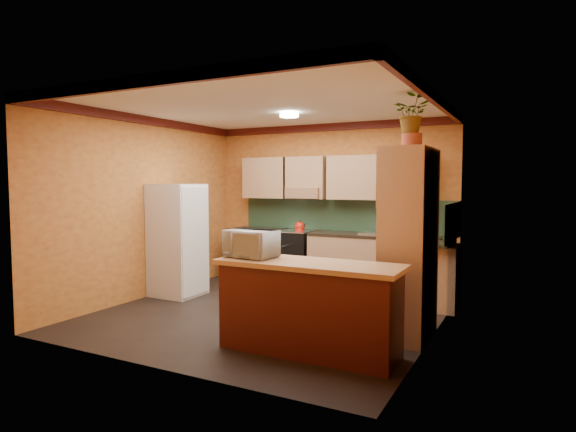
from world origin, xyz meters
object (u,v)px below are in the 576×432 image
at_px(fridge, 178,240).
at_px(base_cabinets_back, 330,261).
at_px(stove, 296,258).
at_px(microwave, 251,244).
at_px(pantry, 409,243).
at_px(breakfast_bar, 309,310).

bearing_deg(fridge, base_cabinets_back, 38.85).
bearing_deg(stove, microwave, -72.67).
bearing_deg(stove, base_cabinets_back, 0.00).
height_order(stove, pantry, pantry).
xyz_separation_m(pantry, breakfast_bar, (-0.77, -0.99, -0.61)).
height_order(stove, fridge, fridge).
distance_m(stove, pantry, 3.07).
height_order(pantry, microwave, pantry).
bearing_deg(breakfast_bar, pantry, 52.27).
bearing_deg(microwave, breakfast_bar, 4.50).
distance_m(base_cabinets_back, microwave, 2.97).
distance_m(base_cabinets_back, stove, 0.63).
bearing_deg(microwave, base_cabinets_back, 99.96).
bearing_deg(base_cabinets_back, stove, -180.00).
bearing_deg(breakfast_bar, microwave, 180.00).
bearing_deg(stove, fridge, -129.67).
relative_size(breakfast_bar, microwave, 3.44).
height_order(base_cabinets_back, pantry, pantry).
height_order(base_cabinets_back, stove, stove).
distance_m(stove, breakfast_bar, 3.29).
distance_m(stove, fridge, 2.01).
distance_m(base_cabinets_back, fridge, 2.45).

